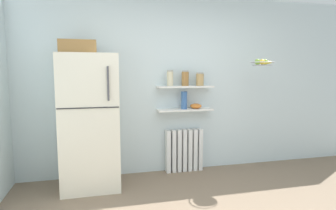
{
  "coord_description": "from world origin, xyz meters",
  "views": [
    {
      "loc": [
        -1.06,
        -1.99,
        1.48
      ],
      "look_at": [
        -0.18,
        1.6,
        1.05
      ],
      "focal_mm": 29.79,
      "sensor_mm": 36.0,
      "label": 1
    }
  ],
  "objects": [
    {
      "name": "shelf_bowl",
      "position": [
        0.32,
        1.89,
        0.99
      ],
      "size": [
        0.17,
        0.17,
        0.08
      ],
      "primitive_type": "ellipsoid",
      "color": "orange",
      "rests_on": "wall_shelf_lower"
    },
    {
      "name": "radiator",
      "position": [
        0.15,
        1.92,
        0.32
      ],
      "size": [
        0.56,
        0.12,
        0.63
      ],
      "color": "white",
      "rests_on": "ground_plane"
    },
    {
      "name": "wall_shelf_upper",
      "position": [
        0.15,
        1.89,
        1.28
      ],
      "size": [
        0.82,
        0.22,
        0.02
      ],
      "primitive_type": "cube",
      "color": "white"
    },
    {
      "name": "vase",
      "position": [
        0.14,
        1.89,
        1.08
      ],
      "size": [
        0.09,
        0.09,
        0.26
      ],
      "primitive_type": "cylinder",
      "color": "#38609E",
      "rests_on": "wall_shelf_lower"
    },
    {
      "name": "storage_jar_1",
      "position": [
        0.15,
        1.89,
        1.4
      ],
      "size": [
        0.11,
        0.11,
        0.22
      ],
      "color": "olive",
      "rests_on": "wall_shelf_upper"
    },
    {
      "name": "refrigerator",
      "position": [
        -1.2,
        1.67,
        0.89
      ],
      "size": [
        0.71,
        0.7,
        1.86
      ],
      "color": "silver",
      "rests_on": "ground_plane"
    },
    {
      "name": "back_wall",
      "position": [
        0.0,
        2.05,
        1.3
      ],
      "size": [
        7.04,
        0.1,
        2.6
      ],
      "primitive_type": "cube",
      "color": "silver",
      "rests_on": "ground_plane"
    },
    {
      "name": "storage_jar_2",
      "position": [
        0.38,
        1.89,
        1.38
      ],
      "size": [
        0.11,
        0.11,
        0.19
      ],
      "color": "tan",
      "rests_on": "wall_shelf_upper"
    },
    {
      "name": "wall_shelf_lower",
      "position": [
        0.15,
        1.89,
        0.94
      ],
      "size": [
        0.82,
        0.22,
        0.02
      ],
      "primitive_type": "cube",
      "color": "white"
    },
    {
      "name": "storage_jar_0",
      "position": [
        -0.08,
        1.89,
        1.4
      ],
      "size": [
        0.09,
        0.09,
        0.23
      ],
      "color": "beige",
      "rests_on": "wall_shelf_upper"
    },
    {
      "name": "hanging_fruit_basket",
      "position": [
        1.16,
        1.52,
        1.62
      ],
      "size": [
        0.33,
        0.33,
        0.09
      ],
      "color": "#B2B2B7"
    }
  ]
}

